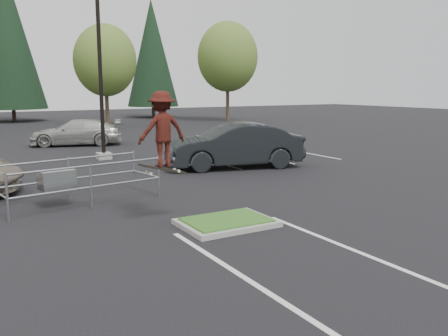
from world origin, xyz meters
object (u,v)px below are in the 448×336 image
conif_c (152,53)px  skateboarder (162,130)px  car_r_charc (234,145)px  car_far_silver (78,132)px  light_pole (100,58)px  decid_c (105,63)px  cart_corral (62,179)px  conif_b (8,38)px  decid_d (227,59)px

conif_c → skateboarder: size_ratio=6.12×
car_r_charc → car_far_silver: 11.62m
conif_c → car_far_silver: bearing=-121.6°
car_r_charc → light_pole: bearing=-126.9°
decid_c → car_r_charc: (-1.49, -22.83, -4.34)m
conif_c → cart_corral: (-16.99, -35.58, -6.06)m
light_pole → conif_b: 28.69m
decid_c → skateboarder: 29.86m
light_pole → decid_c: (5.49, 17.83, 0.69)m
conif_b → conif_c: conif_b is taller
conif_c → conif_b: bearing=175.9°
cart_corral → car_r_charc: car_r_charc is taller
conif_b → car_r_charc: (4.50, -33.50, -6.93)m
conif_c → car_far_silver: 25.98m
skateboarder → car_r_charc: skateboarder is taller
cart_corral → decid_c: bearing=61.3°
car_far_silver → skateboarder: bearing=12.8°
light_pole → skateboarder: 11.36m
conif_b → decid_c: bearing=-60.7°
decid_d → conif_c: conif_c is taller
decid_d → skateboarder: (-19.19, -29.33, -3.63)m
car_far_silver → decid_c: bearing=175.5°
decid_c → conif_c: size_ratio=0.67×
conif_b → cart_corral: bearing=-94.7°
decid_c → car_far_silver: 13.71m
conif_c → cart_corral: bearing=-115.5°
car_r_charc → car_far_silver: (-3.75, 11.00, -0.18)m
light_pole → conif_c: 30.72m
cart_corral → conif_c: bearing=54.9°
cart_corral → car_r_charc: (7.49, 3.08, 0.13)m
skateboarder → car_r_charc: (5.70, 6.00, -1.37)m
conif_c → car_far_silver: (-13.25, -21.50, -6.11)m
conif_c → car_r_charc: 34.38m
skateboarder → decid_d: bearing=-124.0°
skateboarder → car_far_silver: (1.95, 17.00, -1.55)m
conif_b → skateboarder: bearing=-91.7°
decid_c → skateboarder: decid_c is taller
car_r_charc → conif_c: bearing=178.2°
light_pole → car_far_silver: size_ratio=2.00×
light_pole → cart_corral: 9.58m
conif_b → car_far_silver: 23.61m
conif_b → car_r_charc: conif_b is taller
skateboarder → car_r_charc: size_ratio=0.37×
light_pole → decid_c: size_ratio=1.21×
car_r_charc → decid_d: bearing=164.4°
light_pole → conif_c: conif_c is taller
decid_d → conif_c: (-3.99, 9.17, 0.94)m
conif_c → cart_corral: size_ratio=2.72×
conif_c → car_far_silver: conif_c is taller
light_pole → decid_d: light_pole is taller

